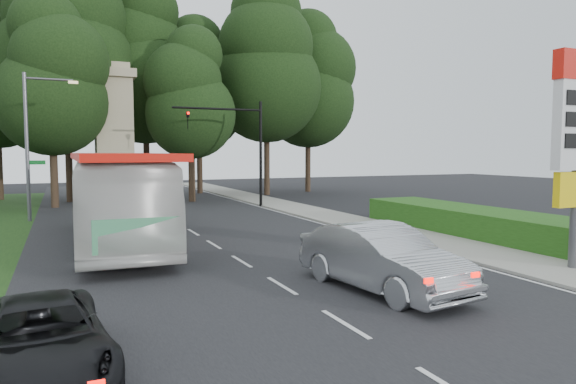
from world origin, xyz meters
name	(u,v)px	position (x,y,z in m)	size (l,w,h in m)	color
ground	(357,332)	(0.00, 0.00, 0.00)	(120.00, 120.00, 0.00)	black
road_surface	(207,241)	(0.00, 12.00, 0.01)	(14.00, 80.00, 0.02)	black
sidewalk_right	(377,228)	(8.50, 12.00, 0.06)	(3.00, 80.00, 0.12)	gray
hedge	(485,224)	(11.50, 8.00, 0.60)	(3.00, 14.00, 1.20)	#1F4913
traffic_signal_mast	(242,139)	(5.68, 24.00, 4.67)	(6.10, 0.35, 7.20)	black
streetlight_signs	(31,139)	(-6.99, 22.01, 4.44)	(2.75, 0.98, 8.00)	#59595E
monument	(114,133)	(-2.00, 30.00, 5.10)	(3.00, 3.00, 10.05)	tan
tree_center_left	(65,40)	(-5.00, 33.00, 12.02)	(10.08, 10.08, 19.80)	#2D2116
tree_center_right	(145,64)	(1.00, 35.00, 11.02)	(9.24, 9.24, 18.15)	#2D2116
tree_east_near	(199,86)	(6.00, 37.00, 9.68)	(8.12, 8.12, 15.95)	#2D2116
tree_east_mid	(267,64)	(11.00, 33.00, 11.35)	(9.52, 9.52, 18.70)	#2D2116
tree_far_east	(308,82)	(16.00, 35.00, 10.35)	(8.68, 8.68, 17.05)	#2D2116
tree_monument_left	(51,78)	(-6.00, 29.00, 8.68)	(7.28, 7.28, 14.30)	#2D2116
tree_monument_right	(191,95)	(3.50, 29.50, 8.01)	(6.72, 6.72, 13.20)	#2D2116
transit_bus	(117,199)	(-3.50, 12.91, 1.86)	(3.12, 13.33, 3.71)	silver
sedan_silver	(381,258)	(2.32, 2.53, 0.89)	(1.89, 5.42, 1.79)	#B2B5BB
suv_charcoal	(41,339)	(-5.95, 0.34, 0.64)	(2.11, 4.57, 1.27)	black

